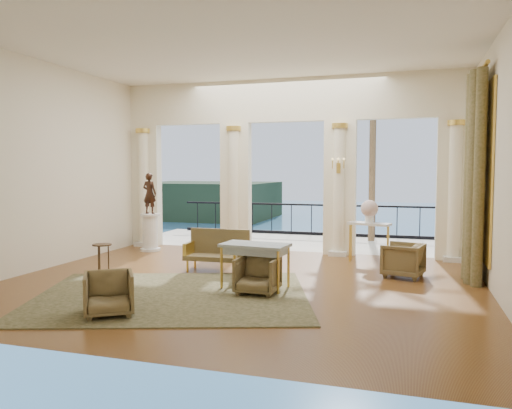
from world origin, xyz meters
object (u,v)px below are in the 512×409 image
(console_table, at_px, (369,229))
(armchair_c, at_px, (403,258))
(game_table, at_px, (255,248))
(armchair_b, at_px, (258,273))
(settee, at_px, (218,250))
(side_table, at_px, (102,248))
(armchair_d, at_px, (255,260))
(statue, at_px, (150,193))
(pedestal, at_px, (150,233))
(armchair_a, at_px, (109,292))

(console_table, bearing_deg, armchair_c, -45.56)
(console_table, bearing_deg, game_table, -100.27)
(armchair_b, bearing_deg, settee, 130.43)
(armchair_c, height_order, side_table, armchair_c)
(game_table, distance_m, console_table, 3.79)
(armchair_d, height_order, side_table, armchair_d)
(game_table, height_order, statue, statue)
(armchair_c, xyz_separation_m, settee, (-3.81, -0.47, 0.05))
(armchair_d, distance_m, console_table, 3.19)
(console_table, bearing_deg, armchair_d, -113.38)
(armchair_c, height_order, pedestal, pedestal)
(statue, bearing_deg, armchair_a, 118.89)
(armchair_a, bearing_deg, game_table, 20.72)
(armchair_c, distance_m, game_table, 3.15)
(settee, bearing_deg, game_table, -49.27)
(armchair_b, distance_m, game_table, 0.54)
(game_table, bearing_deg, armchair_b, -60.37)
(armchair_a, xyz_separation_m, statue, (-2.35, 5.47, 1.18))
(armchair_d, bearing_deg, pedestal, 41.15)
(armchair_a, relative_size, side_table, 1.13)
(settee, bearing_deg, armchair_b, -52.67)
(armchair_c, height_order, console_table, console_table)
(pedestal, bearing_deg, side_table, -79.51)
(armchair_d, height_order, statue, statue)
(armchair_d, bearing_deg, armchair_a, 141.30)
(pedestal, height_order, statue, statue)
(pedestal, distance_m, side_table, 3.03)
(armchair_d, height_order, settee, settee)
(console_table, bearing_deg, settee, -128.58)
(armchair_a, bearing_deg, settee, 50.60)
(pedestal, distance_m, statue, 1.06)
(armchair_d, bearing_deg, console_table, -57.90)
(statue, xyz_separation_m, console_table, (5.70, 0.13, -0.77))
(settee, height_order, pedestal, pedestal)
(armchair_d, bearing_deg, armchair_b, -177.91)
(armchair_a, bearing_deg, statue, 79.13)
(armchair_c, distance_m, statue, 6.74)
(armchair_b, bearing_deg, side_table, 170.94)
(armchair_a, height_order, armchair_b, armchair_b)
(armchair_c, xyz_separation_m, statue, (-6.49, 1.42, 1.15))
(armchair_b, xyz_separation_m, statue, (-4.09, 3.58, 1.18))
(settee, height_order, side_table, settee)
(armchair_d, xyz_separation_m, console_table, (2.07, 2.39, 0.42))
(statue, distance_m, console_table, 5.75)
(statue, relative_size, side_table, 1.71)
(settee, xyz_separation_m, pedestal, (-2.68, 1.90, 0.04))
(pedestal, bearing_deg, console_table, 1.31)
(statue, bearing_deg, game_table, 146.25)
(settee, bearing_deg, armchair_c, 4.49)
(armchair_b, xyz_separation_m, game_table, (-0.16, 0.35, 0.38))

